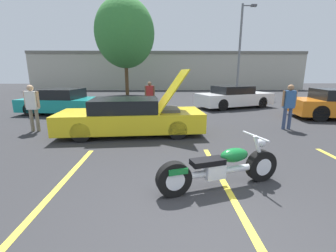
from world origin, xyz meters
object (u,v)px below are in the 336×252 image
(parked_car_left_row, at_px, (64,102))
(spectator_by_show_car, at_px, (32,104))
(parked_car_mid_row, at_px, (234,97))
(tree_background, at_px, (125,33))
(motorcycle, at_px, (220,168))
(light_pole, at_px, (241,47))
(spectator_near_motorcycle, at_px, (150,94))
(spectator_midground, at_px, (289,103))
(show_car_hood_open, at_px, (132,117))

(parked_car_left_row, distance_m, spectator_by_show_car, 3.62)
(parked_car_mid_row, height_order, parked_car_left_row, parked_car_mid_row)
(tree_background, height_order, motorcycle, tree_background)
(tree_background, relative_size, parked_car_mid_row, 1.73)
(light_pole, distance_m, spectator_near_motorcycle, 11.14)
(light_pole, height_order, tree_background, tree_background)
(spectator_by_show_car, xyz_separation_m, spectator_midground, (9.18, 0.08, -0.00))
(parked_car_mid_row, bearing_deg, spectator_by_show_car, -169.54)
(show_car_hood_open, height_order, spectator_near_motorcycle, show_car_hood_open)
(tree_background, bearing_deg, show_car_hood_open, -80.69)
(spectator_near_motorcycle, relative_size, spectator_by_show_car, 0.97)
(tree_background, xyz_separation_m, spectator_near_motorcycle, (2.60, -9.24, -4.43))
(tree_background, relative_size, show_car_hood_open, 1.71)
(show_car_hood_open, distance_m, spectator_midground, 5.70)
(tree_background, bearing_deg, parked_car_left_row, -100.39)
(parked_car_left_row, xyz_separation_m, spectator_midground, (9.61, -3.49, 0.38))
(show_car_hood_open, bearing_deg, tree_background, 94.90)
(motorcycle, bearing_deg, spectator_near_motorcycle, 85.08)
(parked_car_mid_row, xyz_separation_m, spectator_midground, (0.35, -5.27, 0.36))
(light_pole, height_order, parked_car_left_row, light_pole)
(tree_background, distance_m, spectator_near_motorcycle, 10.57)
(parked_car_left_row, bearing_deg, light_pole, 42.13)
(motorcycle, distance_m, show_car_hood_open, 4.31)
(tree_background, bearing_deg, motorcycle, -75.95)
(parked_car_left_row, bearing_deg, spectator_near_motorcycle, 10.42)
(spectator_midground, bearing_deg, spectator_by_show_car, -179.48)
(motorcycle, distance_m, spectator_midground, 5.58)
(show_car_hood_open, xyz_separation_m, parked_car_left_row, (-3.95, 4.01, -0.00))
(light_pole, bearing_deg, parked_car_mid_row, -109.97)
(light_pole, bearing_deg, motorcycle, -109.14)
(motorcycle, relative_size, spectator_near_motorcycle, 1.48)
(show_car_hood_open, bearing_deg, motorcycle, -65.09)
(show_car_hood_open, xyz_separation_m, spectator_by_show_car, (-3.52, 0.43, 0.38))
(spectator_near_motorcycle, bearing_deg, light_pole, 47.44)
(motorcycle, height_order, spectator_midground, spectator_midground)
(show_car_hood_open, bearing_deg, spectator_midground, 0.80)
(spectator_near_motorcycle, relative_size, spectator_midground, 0.97)
(parked_car_mid_row, xyz_separation_m, parked_car_left_row, (-9.27, -1.78, -0.02))
(tree_background, height_order, parked_car_mid_row, tree_background)
(tree_background, height_order, spectator_by_show_car, tree_background)
(light_pole, relative_size, parked_car_left_row, 1.68)
(show_car_hood_open, bearing_deg, spectator_by_show_car, 168.58)
(light_pole, xyz_separation_m, parked_car_mid_row, (-2.31, -6.35, -3.48))
(motorcycle, bearing_deg, parked_car_mid_row, 54.42)
(show_car_hood_open, xyz_separation_m, spectator_near_motorcycle, (0.39, 4.27, 0.35))
(motorcycle, relative_size, spectator_midground, 1.43)
(tree_background, distance_m, spectator_by_show_car, 13.85)
(spectator_midground, bearing_deg, show_car_hood_open, -174.79)
(spectator_midground, bearing_deg, parked_car_mid_row, 93.75)
(light_pole, height_order, parked_car_mid_row, light_pole)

